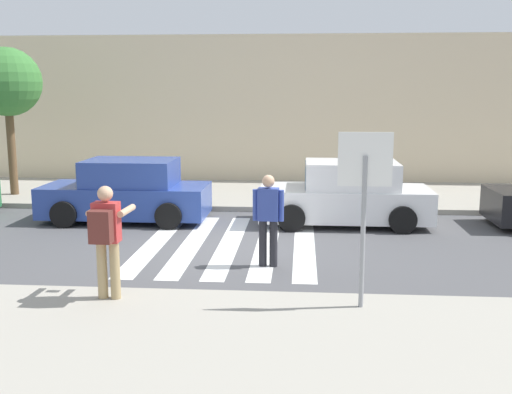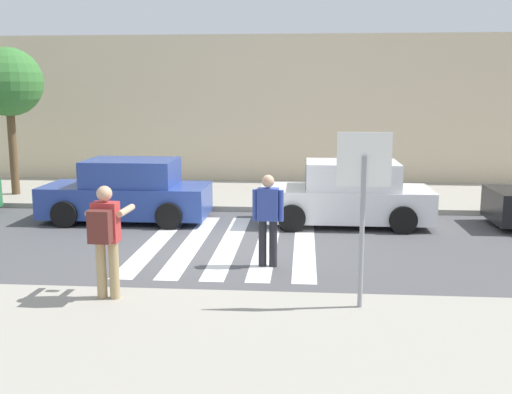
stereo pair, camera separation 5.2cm
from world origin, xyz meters
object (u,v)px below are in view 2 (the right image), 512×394
at_px(stop_sign, 363,181).
at_px(street_tree_west, 8,83).
at_px(pedestrian_crossing, 268,215).
at_px(parked_car_blue, 128,192).
at_px(photographer_with_backpack, 105,232).
at_px(parked_car_white, 347,195).

height_order(stop_sign, street_tree_west, street_tree_west).
bearing_deg(street_tree_west, stop_sign, -42.70).
distance_m(pedestrian_crossing, street_tree_west, 10.59).
relative_size(parked_car_blue, street_tree_west, 0.94).
bearing_deg(stop_sign, street_tree_west, 137.30).
relative_size(photographer_with_backpack, parked_car_white, 0.42).
bearing_deg(stop_sign, photographer_with_backpack, 179.49).
distance_m(pedestrian_crossing, parked_car_blue, 5.25).
relative_size(parked_car_blue, parked_car_white, 1.00).
height_order(pedestrian_crossing, street_tree_west, street_tree_west).
height_order(photographer_with_backpack, pedestrian_crossing, photographer_with_backpack).
relative_size(pedestrian_crossing, parked_car_blue, 0.42).
distance_m(stop_sign, photographer_with_backpack, 3.85).
height_order(stop_sign, photographer_with_backpack, stop_sign).
xyz_separation_m(stop_sign, photographer_with_backpack, (-3.77, 0.03, -0.82)).
bearing_deg(parked_car_white, stop_sign, -91.98).
xyz_separation_m(parked_car_blue, parked_car_white, (5.44, 0.00, 0.00)).
bearing_deg(pedestrian_crossing, street_tree_west, 141.40).
height_order(parked_car_blue, street_tree_west, street_tree_west).
bearing_deg(parked_car_blue, street_tree_west, 147.46).
relative_size(stop_sign, pedestrian_crossing, 1.47).
bearing_deg(pedestrian_crossing, parked_car_blue, 135.50).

